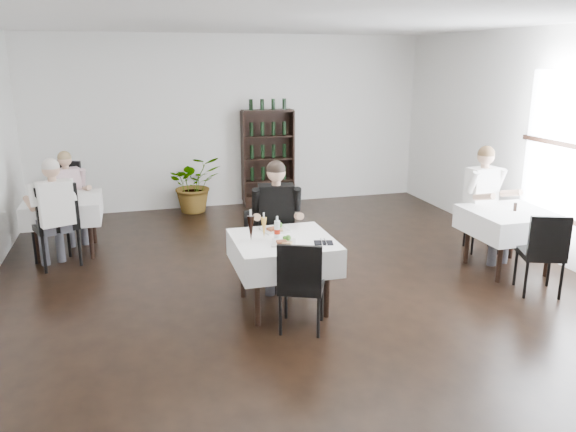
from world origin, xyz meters
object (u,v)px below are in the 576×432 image
object	(u,v)px
diner_main	(277,215)
main_table	(283,252)
potted_tree	(194,184)
wine_shelf	(268,159)

from	to	relation	value
diner_main	main_table	bearing A→B (deg)	-98.56
main_table	diner_main	world-z (taller)	diner_main
main_table	diner_main	bearing A→B (deg)	81.44
main_table	potted_tree	distance (m)	4.23
main_table	potted_tree	world-z (taller)	potted_tree
diner_main	wine_shelf	bearing A→B (deg)	77.70
potted_tree	diner_main	bearing A→B (deg)	-81.53
wine_shelf	potted_tree	distance (m)	1.40
potted_tree	wine_shelf	bearing A→B (deg)	4.86
wine_shelf	main_table	size ratio (longest dim) A/B	1.70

